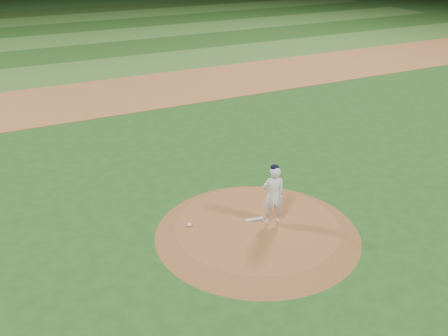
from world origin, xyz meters
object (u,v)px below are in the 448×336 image
Objects in this scene: rosin_bag at (189,225)px; pitcher_on_mound at (273,195)px; pitchers_mound at (257,229)px; pitching_rubber at (254,219)px.

rosin_bag is 0.08× the size of pitcher_on_mound.
rosin_bag is at bearing 154.10° from pitchers_mound.
pitcher_on_mound is (2.07, -0.84, 0.81)m from rosin_bag.
pitcher_on_mound is at bearing -6.57° from pitchers_mound.
rosin_bag is (-1.64, 0.79, 0.16)m from pitchers_mound.
pitchers_mound is 1.83m from rosin_bag.
pitchers_mound is 39.94× the size of rosin_bag.
pitcher_on_mound reaches higher than pitchers_mound.
pitcher_on_mound is at bearing -22.22° from rosin_bag.
pitcher_on_mound is at bearing -31.57° from pitching_rubber.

